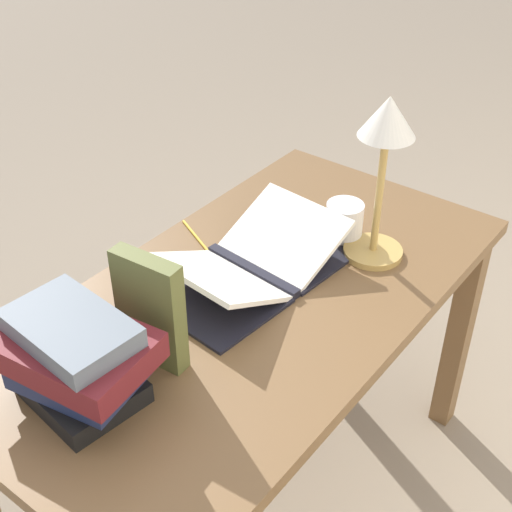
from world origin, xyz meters
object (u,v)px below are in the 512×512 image
at_px(open_book, 253,263).
at_px(coffee_mug, 344,221).
at_px(pencil, 196,237).
at_px(book_stack_tall, 76,358).
at_px(reading_lamp, 385,146).
at_px(book_standing_upright, 150,310).

height_order(open_book, coffee_mug, open_book).
height_order(open_book, pencil, open_book).
distance_m(book_stack_tall, coffee_mug, 0.77).
xyz_separation_m(coffee_mug, pencil, (0.23, -0.29, -0.05)).
bearing_deg(pencil, book_stack_tall, 19.28).
bearing_deg(reading_lamp, book_standing_upright, -15.98).
height_order(open_book, book_stack_tall, book_stack_tall).
relative_size(open_book, book_standing_upright, 2.11).
bearing_deg(pencil, coffee_mug, 128.03).
bearing_deg(reading_lamp, pencil, -61.59).
relative_size(reading_lamp, pencil, 2.63).
bearing_deg(book_standing_upright, book_stack_tall, -16.15).
relative_size(book_stack_tall, pencil, 1.95).
height_order(open_book, reading_lamp, reading_lamp).
bearing_deg(book_stack_tall, open_book, 177.99).
height_order(book_standing_upright, coffee_mug, book_standing_upright).
distance_m(book_standing_upright, pencil, 0.45).
distance_m(reading_lamp, pencil, 0.53).
xyz_separation_m(book_stack_tall, pencil, (-0.54, -0.19, -0.10)).
xyz_separation_m(book_standing_upright, reading_lamp, (-0.59, 0.17, 0.17)).
distance_m(open_book, book_standing_upright, 0.35).
distance_m(book_standing_upright, reading_lamp, 0.63).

